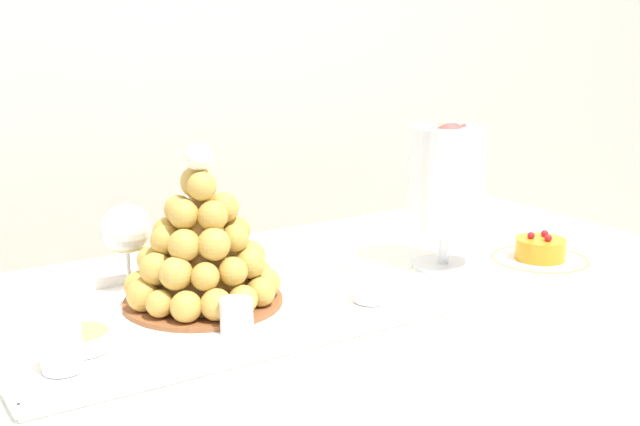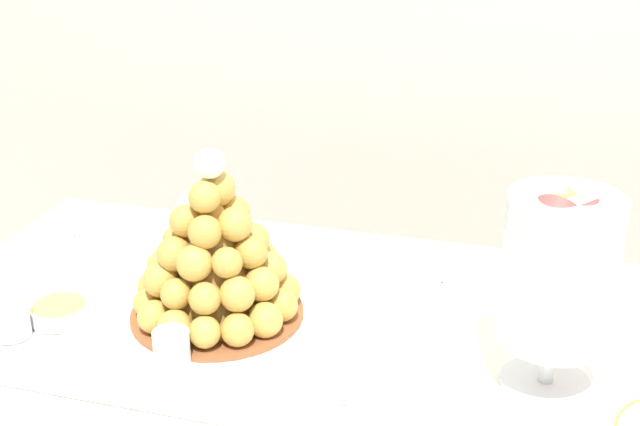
{
  "view_description": "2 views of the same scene",
  "coord_description": "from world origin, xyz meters",
  "px_view_note": "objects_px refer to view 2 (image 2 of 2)",
  "views": [
    {
      "loc": [
        -0.74,
        -1.05,
        1.21
      ],
      "look_at": [
        -0.04,
        0.05,
        0.89
      ],
      "focal_mm": 44.48,
      "sensor_mm": 36.0,
      "label": 1
    },
    {
      "loc": [
        0.19,
        -0.94,
        1.4
      ],
      "look_at": [
        -0.09,
        0.04,
        0.96
      ],
      "focal_mm": 47.22,
      "sensor_mm": 36.0,
      "label": 2
    }
  ],
  "objects_px": {
    "serving_tray": "(200,327)",
    "dessert_cup_centre": "(349,379)",
    "croquembouche": "(215,258)",
    "dessert_cup_mid_left": "(172,349)",
    "dessert_cup_left": "(10,318)",
    "wine_glass": "(202,214)",
    "creme_brulee_ramekin": "(60,311)",
    "macaron_goblet": "(559,271)"
  },
  "relations": [
    {
      "from": "serving_tray",
      "to": "dessert_cup_centre",
      "type": "height_order",
      "value": "dessert_cup_centre"
    },
    {
      "from": "serving_tray",
      "to": "croquembouche",
      "type": "bearing_deg",
      "value": 68.33
    },
    {
      "from": "croquembouche",
      "to": "dessert_cup_mid_left",
      "type": "xyz_separation_m",
      "value": [
        -0.01,
        -0.14,
        -0.07
      ]
    },
    {
      "from": "croquembouche",
      "to": "dessert_cup_left",
      "type": "xyz_separation_m",
      "value": [
        -0.26,
        -0.13,
        -0.07
      ]
    },
    {
      "from": "dessert_cup_left",
      "to": "dessert_cup_mid_left",
      "type": "xyz_separation_m",
      "value": [
        0.25,
        -0.01,
        -0.0
      ]
    },
    {
      "from": "wine_glass",
      "to": "dessert_cup_centre",
      "type": "bearing_deg",
      "value": -40.99
    },
    {
      "from": "dessert_cup_mid_left",
      "to": "wine_glass",
      "type": "height_order",
      "value": "wine_glass"
    },
    {
      "from": "creme_brulee_ramekin",
      "to": "wine_glass",
      "type": "bearing_deg",
      "value": 55.47
    },
    {
      "from": "creme_brulee_ramekin",
      "to": "serving_tray",
      "type": "bearing_deg",
      "value": 10.73
    },
    {
      "from": "wine_glass",
      "to": "croquembouche",
      "type": "bearing_deg",
      "value": -59.88
    },
    {
      "from": "dessert_cup_left",
      "to": "wine_glass",
      "type": "relative_size",
      "value": 0.39
    },
    {
      "from": "dessert_cup_mid_left",
      "to": "croquembouche",
      "type": "bearing_deg",
      "value": 86.15
    },
    {
      "from": "creme_brulee_ramekin",
      "to": "wine_glass",
      "type": "distance_m",
      "value": 0.26
    },
    {
      "from": "croquembouche",
      "to": "dessert_cup_centre",
      "type": "relative_size",
      "value": 4.84
    },
    {
      "from": "dessert_cup_left",
      "to": "dessert_cup_mid_left",
      "type": "height_order",
      "value": "dessert_cup_left"
    },
    {
      "from": "macaron_goblet",
      "to": "wine_glass",
      "type": "bearing_deg",
      "value": 162.82
    },
    {
      "from": "serving_tray",
      "to": "macaron_goblet",
      "type": "relative_size",
      "value": 2.31
    },
    {
      "from": "serving_tray",
      "to": "wine_glass",
      "type": "relative_size",
      "value": 4.23
    },
    {
      "from": "dessert_cup_left",
      "to": "dessert_cup_centre",
      "type": "bearing_deg",
      "value": -0.57
    },
    {
      "from": "dessert_cup_mid_left",
      "to": "dessert_cup_centre",
      "type": "xyz_separation_m",
      "value": [
        0.24,
        0.0,
        -0.0
      ]
    },
    {
      "from": "croquembouche",
      "to": "serving_tray",
      "type": "bearing_deg",
      "value": -111.67
    },
    {
      "from": "croquembouche",
      "to": "wine_glass",
      "type": "bearing_deg",
      "value": 120.12
    },
    {
      "from": "dessert_cup_centre",
      "to": "creme_brulee_ramekin",
      "type": "relative_size",
      "value": 0.62
    },
    {
      "from": "serving_tray",
      "to": "macaron_goblet",
      "type": "bearing_deg",
      "value": -0.33
    },
    {
      "from": "croquembouche",
      "to": "dessert_cup_centre",
      "type": "distance_m",
      "value": 0.28
    },
    {
      "from": "dessert_cup_left",
      "to": "macaron_goblet",
      "type": "distance_m",
      "value": 0.75
    },
    {
      "from": "dessert_cup_left",
      "to": "dessert_cup_centre",
      "type": "distance_m",
      "value": 0.49
    },
    {
      "from": "dessert_cup_mid_left",
      "to": "creme_brulee_ramekin",
      "type": "relative_size",
      "value": 0.58
    },
    {
      "from": "macaron_goblet",
      "to": "wine_glass",
      "type": "relative_size",
      "value": 1.83
    },
    {
      "from": "dessert_cup_mid_left",
      "to": "macaron_goblet",
      "type": "height_order",
      "value": "macaron_goblet"
    },
    {
      "from": "creme_brulee_ramekin",
      "to": "macaron_goblet",
      "type": "xyz_separation_m",
      "value": [
        0.69,
        0.04,
        0.14
      ]
    },
    {
      "from": "dessert_cup_centre",
      "to": "croquembouche",
      "type": "bearing_deg",
      "value": 149.58
    },
    {
      "from": "croquembouche",
      "to": "dessert_cup_mid_left",
      "type": "distance_m",
      "value": 0.15
    },
    {
      "from": "croquembouche",
      "to": "dessert_cup_mid_left",
      "type": "bearing_deg",
      "value": -93.85
    },
    {
      "from": "dessert_cup_left",
      "to": "wine_glass",
      "type": "distance_m",
      "value": 0.33
    },
    {
      "from": "dessert_cup_left",
      "to": "macaron_goblet",
      "type": "bearing_deg",
      "value": 7.37
    },
    {
      "from": "dessert_cup_centre",
      "to": "wine_glass",
      "type": "bearing_deg",
      "value": 139.01
    },
    {
      "from": "dessert_cup_left",
      "to": "creme_brulee_ramekin",
      "type": "distance_m",
      "value": 0.07
    },
    {
      "from": "dessert_cup_left",
      "to": "wine_glass",
      "type": "xyz_separation_m",
      "value": [
        0.18,
        0.26,
        0.07
      ]
    },
    {
      "from": "croquembouche",
      "to": "wine_glass",
      "type": "height_order",
      "value": "croquembouche"
    },
    {
      "from": "dessert_cup_mid_left",
      "to": "wine_glass",
      "type": "distance_m",
      "value": 0.29
    },
    {
      "from": "macaron_goblet",
      "to": "wine_glass",
      "type": "height_order",
      "value": "macaron_goblet"
    }
  ]
}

